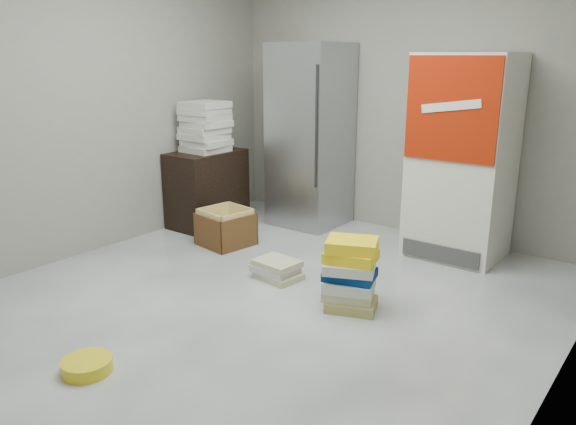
# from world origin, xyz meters

# --- Properties ---
(ground) EXTENTS (5.00, 5.00, 0.00)m
(ground) POSITION_xyz_m (0.00, 0.00, 0.00)
(ground) COLOR silver
(ground) RESTS_ON ground
(room_shell) EXTENTS (4.04, 5.04, 2.82)m
(room_shell) POSITION_xyz_m (0.00, 0.00, 1.80)
(room_shell) COLOR gray
(room_shell) RESTS_ON ground
(steel_fridge) EXTENTS (0.70, 0.72, 1.90)m
(steel_fridge) POSITION_xyz_m (-0.90, 2.13, 0.95)
(steel_fridge) COLOR #A6A8AE
(steel_fridge) RESTS_ON ground
(coke_cooler) EXTENTS (0.80, 0.73, 1.80)m
(coke_cooler) POSITION_xyz_m (0.75, 2.12, 0.90)
(coke_cooler) COLOR silver
(coke_cooler) RESTS_ON ground
(wood_shelf) EXTENTS (0.50, 0.80, 0.80)m
(wood_shelf) POSITION_xyz_m (-1.73, 1.40, 0.40)
(wood_shelf) COLOR black
(wood_shelf) RESTS_ON ground
(supply_box_stack) EXTENTS (0.44, 0.43, 0.52)m
(supply_box_stack) POSITION_xyz_m (-1.72, 1.40, 1.06)
(supply_box_stack) COLOR silver
(supply_box_stack) RESTS_ON wood_shelf
(phonebook_stack_main) EXTENTS (0.46, 0.42, 0.52)m
(phonebook_stack_main) POSITION_xyz_m (0.58, 0.54, 0.26)
(phonebook_stack_main) COLOR #9D9150
(phonebook_stack_main) RESTS_ON ground
(phonebook_stack_side) EXTENTS (0.41, 0.32, 0.16)m
(phonebook_stack_side) POSITION_xyz_m (-0.19, 0.66, 0.08)
(phonebook_stack_side) COLOR #BEB98C
(phonebook_stack_side) RESTS_ON ground
(cardboard_box) EXTENTS (0.50, 0.50, 0.36)m
(cardboard_box) POSITION_xyz_m (-1.12, 1.03, 0.15)
(cardboard_box) COLOR yellow
(cardboard_box) RESTS_ON ground
(bucket_lid) EXTENTS (0.32, 0.32, 0.08)m
(bucket_lid) POSITION_xyz_m (-0.19, -1.12, 0.04)
(bucket_lid) COLOR yellow
(bucket_lid) RESTS_ON ground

